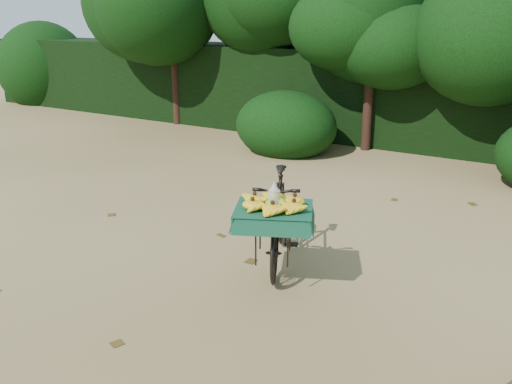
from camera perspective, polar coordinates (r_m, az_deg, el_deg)
The scene contains 6 objects.
ground at distance 5.30m, azimuth 9.45°, elevation -9.60°, with size 80.00×80.00×0.00m, color tan.
vendor_bicycle at distance 5.49m, azimuth 2.35°, elevation -2.70°, with size 1.23×1.76×0.97m.
hedge_backdrop at distance 10.93m, azimuth 22.59°, elevation 8.65°, with size 26.00×1.80×1.80m, color black.
tree_row at distance 10.17m, azimuth 18.85°, elevation 14.71°, with size 14.50×2.00×4.00m, color black, non-canonical shape.
bush_clumps at distance 8.99m, azimuth 23.18°, elevation 3.85°, with size 8.80×1.70×0.90m, color black, non-canonical shape.
leaf_litter at distance 5.85m, azimuth 11.91°, elevation -6.94°, with size 7.00×7.30×0.01m, color #4B3914, non-canonical shape.
Camera 1 is at (1.68, -4.39, 2.45)m, focal length 38.00 mm.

